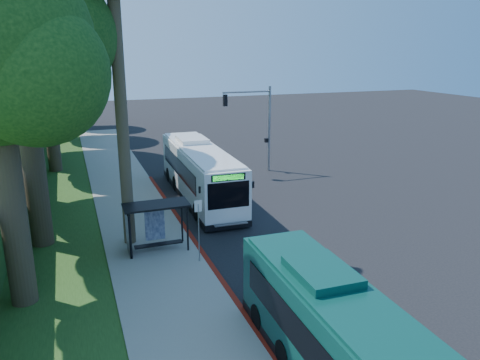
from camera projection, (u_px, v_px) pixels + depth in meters
name	position (u px, v px, depth m)	size (l,w,h in m)	color
ground	(262.00, 216.00, 28.75)	(140.00, 140.00, 0.00)	black
sidewalk	(143.00, 230.00, 26.29)	(4.50, 70.00, 0.12)	gray
red_curb	(202.00, 253.00, 23.45)	(0.25, 30.00, 0.13)	maroon
grass_verge	(37.00, 214.00, 28.90)	(8.00, 70.00, 0.06)	#234719
bus_shelter	(151.00, 218.00, 23.25)	(3.20, 1.51, 2.55)	black
stop_sign_pole	(199.00, 223.00, 21.86)	(0.35, 0.06, 3.17)	gray
traffic_signal_pole	(258.00, 119.00, 37.83)	(4.10, 0.30, 7.00)	gray
tree_0	(18.00, 20.00, 21.53)	(8.40, 8.00, 15.70)	#382B1E
tree_1	(8.00, 0.00, 27.99)	(10.50, 10.00, 18.26)	#382B1E
tree_2	(43.00, 41.00, 36.32)	(8.82, 8.40, 15.12)	#382B1E
tree_3	(21.00, 25.00, 42.46)	(10.08, 9.60, 17.28)	#382B1E
tree_4	(54.00, 50.00, 51.13)	(8.40, 8.00, 14.14)	#382B1E
tree_5	(63.00, 56.00, 58.88)	(7.35, 7.00, 12.86)	#382B1E
white_bus	(200.00, 171.00, 31.76)	(3.08, 12.96, 3.84)	white
teal_bus	(350.00, 351.00, 13.26)	(2.71, 11.59, 3.44)	#0A3B34
pickup	(228.00, 171.00, 36.45)	(2.19, 4.75, 1.32)	silver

